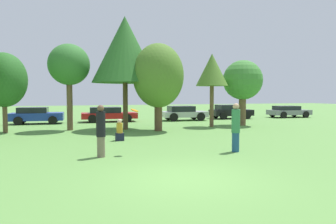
# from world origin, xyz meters

# --- Properties ---
(ground_plane) EXTENTS (120.00, 120.00, 0.00)m
(ground_plane) POSITION_xyz_m (0.00, 0.00, 0.00)
(ground_plane) COLOR #5B8E42
(person_thrower) EXTENTS (0.33, 0.33, 1.87)m
(person_thrower) POSITION_xyz_m (-1.81, 3.58, 0.96)
(person_thrower) COLOR #726651
(person_thrower) RESTS_ON ground
(person_catcher) EXTENTS (0.33, 0.33, 1.90)m
(person_catcher) POSITION_xyz_m (3.31, 2.99, 0.97)
(person_catcher) COLOR navy
(person_catcher) RESTS_ON ground
(frisbee) EXTENTS (0.31, 0.30, 0.16)m
(frisbee) POSITION_xyz_m (-0.54, 3.79, 1.65)
(frisbee) COLOR orange
(bystander_sitting) EXTENTS (0.40, 0.33, 1.06)m
(bystander_sitting) POSITION_xyz_m (-0.53, 7.34, 0.44)
(bystander_sitting) COLOR #191E33
(bystander_sitting) RESTS_ON ground
(tree_1) EXTENTS (2.58, 2.58, 4.70)m
(tree_1) POSITION_xyz_m (-6.43, 12.63, 3.09)
(tree_1) COLOR brown
(tree_1) RESTS_ON ground
(tree_2) EXTENTS (2.56, 2.56, 5.40)m
(tree_2) POSITION_xyz_m (-2.79, 12.76, 4.06)
(tree_2) COLOR brown
(tree_2) RESTS_ON ground
(tree_3) EXTENTS (4.21, 4.21, 7.21)m
(tree_3) POSITION_xyz_m (0.61, 12.06, 5.09)
(tree_3) COLOR brown
(tree_3) RESTS_ON ground
(tree_4) EXTENTS (3.14, 3.14, 5.38)m
(tree_4) POSITION_xyz_m (2.41, 10.70, 3.38)
(tree_4) COLOR brown
(tree_4) RESTS_ON ground
(tree_5) EXTENTS (2.23, 2.23, 5.08)m
(tree_5) POSITION_xyz_m (6.64, 11.90, 3.92)
(tree_5) COLOR brown
(tree_5) RESTS_ON ground
(tree_6) EXTENTS (2.87, 2.87, 4.75)m
(tree_6) POSITION_xyz_m (9.25, 12.16, 3.26)
(tree_6) COLOR brown
(tree_6) RESTS_ON ground
(parked_car_blue) EXTENTS (3.94, 2.04, 1.28)m
(parked_car_blue) POSITION_xyz_m (-5.22, 18.04, 0.67)
(parked_car_blue) COLOR #1E389E
(parked_car_blue) RESTS_ON ground
(parked_car_red) EXTENTS (4.58, 2.18, 1.22)m
(parked_car_red) POSITION_xyz_m (0.27, 18.18, 0.65)
(parked_car_red) COLOR red
(parked_car_red) RESTS_ON ground
(parked_car_silver) EXTENTS (3.99, 2.16, 1.26)m
(parked_car_silver) POSITION_xyz_m (6.67, 17.52, 0.68)
(parked_car_silver) COLOR #B2B2B7
(parked_car_silver) RESTS_ON ground
(parked_car_black) EXTENTS (3.93, 2.18, 1.30)m
(parked_car_black) POSITION_xyz_m (11.61, 18.07, 0.69)
(parked_car_black) COLOR black
(parked_car_black) RESTS_ON ground
(parked_car_grey) EXTENTS (4.13, 2.17, 1.14)m
(parked_car_grey) POSITION_xyz_m (17.87, 17.71, 0.61)
(parked_car_grey) COLOR slate
(parked_car_grey) RESTS_ON ground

